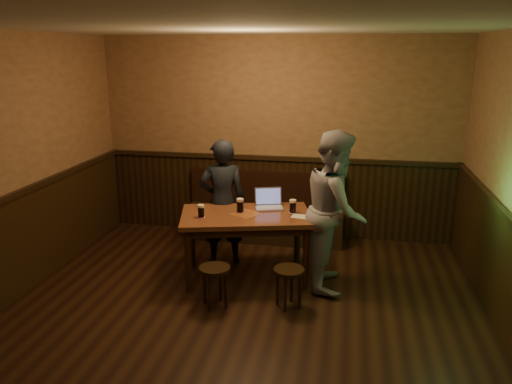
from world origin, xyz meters
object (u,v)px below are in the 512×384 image
object	(u,v)px
stool_right	(289,277)
pint_mid	(240,205)
bench	(265,217)
laptop	(269,203)
stool_left	(215,275)
person_grey	(336,210)
pint_right	(293,206)
pub_table	(246,222)
person_suit	(222,202)
pint_left	(201,211)

from	to	relation	value
stool_right	pint_mid	xyz separation A→B (m)	(-0.66, 0.66, 0.53)
bench	stool_right	world-z (taller)	bench
bench	laptop	world-z (taller)	laptop
stool_left	person_grey	distance (m)	1.51
stool_right	person_grey	xyz separation A→B (m)	(0.44, 0.64, 0.55)
stool_left	laptop	xyz separation A→B (m)	(0.40, 1.03, 0.50)
stool_right	stool_left	bearing A→B (deg)	-171.32
stool_left	pint_mid	xyz separation A→B (m)	(0.10, 0.78, 0.52)
stool_right	pint_right	size ratio (longest dim) A/B	2.72
bench	stool_right	xyz separation A→B (m)	(0.58, -1.92, 0.03)
stool_left	laptop	distance (m)	1.21
stool_left	pint_mid	bearing A→B (deg)	82.41
pub_table	stool_right	size ratio (longest dim) A/B	3.78
pint_right	person_suit	xyz separation A→B (m)	(-0.90, 0.24, -0.08)
stool_right	person_suit	distance (m)	1.45
pint_mid	pint_right	bearing A→B (deg)	9.06
pub_table	pint_left	size ratio (longest dim) A/B	10.86
laptop	pub_table	bearing A→B (deg)	-144.87
pint_left	person_suit	xyz separation A→B (m)	(0.09, 0.59, -0.07)
stool_left	person_grey	world-z (taller)	person_grey
bench	pub_table	bearing A→B (deg)	-90.00
bench	pint_mid	xyz separation A→B (m)	(-0.08, -1.26, 0.56)
pint_mid	person_grey	world-z (taller)	person_grey
stool_right	pint_mid	bearing A→B (deg)	134.63
pint_right	stool_right	bearing A→B (deg)	-85.74
pint_left	pint_mid	bearing A→B (deg)	33.30
stool_right	pint_left	bearing A→B (deg)	158.77
pint_left	pint_right	distance (m)	1.05
bench	pint_mid	bearing A→B (deg)	-93.49
stool_right	pint_left	size ratio (longest dim) A/B	2.88
stool_right	pint_mid	world-z (taller)	pint_mid
pint_left	person_grey	world-z (taller)	person_grey
pint_right	laptop	bearing A→B (deg)	153.30
pub_table	stool_left	world-z (taller)	pub_table
laptop	pint_left	bearing A→B (deg)	-161.37
pint_right	person_grey	bearing A→B (deg)	-14.00
pint_mid	stool_left	bearing A→B (deg)	-97.59
person_grey	pint_right	bearing A→B (deg)	75.49
pub_table	pint_mid	world-z (taller)	pint_mid
bench	person_grey	bearing A→B (deg)	-51.60
person_suit	laptop	bearing A→B (deg)	152.51
pint_mid	person_suit	xyz separation A→B (m)	(-0.30, 0.34, -0.08)
person_suit	person_grey	size ratio (longest dim) A/B	0.89
pub_table	pint_mid	distance (m)	0.21
person_grey	stool_left	bearing A→B (deg)	121.63
pint_mid	pint_right	xyz separation A→B (m)	(0.60, 0.10, -0.00)
stool_left	stool_right	xyz separation A→B (m)	(0.76, 0.12, -0.01)
stool_right	person_grey	world-z (taller)	person_grey
stool_left	pint_left	size ratio (longest dim) A/B	2.92
pub_table	laptop	bearing A→B (deg)	38.57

